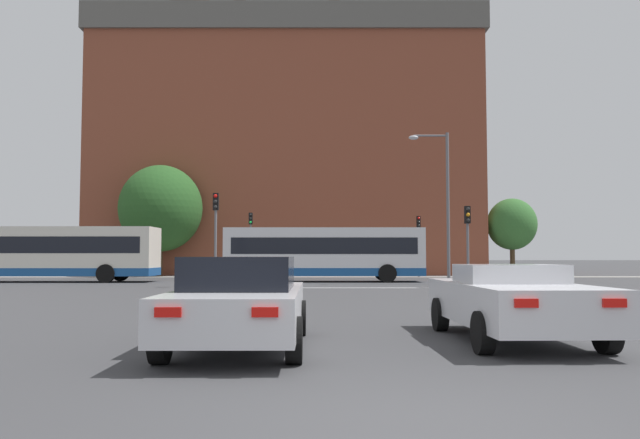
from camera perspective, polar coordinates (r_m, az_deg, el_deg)
The scene contains 16 objects.
ground_plane at distance 5.69m, azimuth 9.95°, elevation -18.11°, with size 400.00×400.00×0.00m, color #3D3D3F.
stop_line_strip at distance 28.43m, azimuth 1.78°, elevation -6.26°, with size 8.81×0.30×0.01m, color silver.
far_pavement at distance 43.01m, azimuth 1.12°, elevation -5.26°, with size 69.79×2.50×0.01m, color gray.
brick_civic_building at distance 52.74m, azimuth -3.19°, elevation 6.59°, with size 30.74×12.69×28.26m.
car_saloon_left at distance 10.05m, azimuth -7.40°, elevation -7.38°, with size 2.05×4.92×1.44m.
car_roadster_right at distance 11.27m, azimuth 16.99°, elevation -7.09°, with size 2.17×4.73×1.30m.
bus_crossing_lead at distance 35.05m, azimuth 0.24°, elevation -3.09°, with size 11.05×2.71×3.00m.
bus_crossing_trailing at distance 37.94m, azimuth -23.89°, elevation -2.78°, with size 12.16×2.75×3.04m.
traffic_light_near_left at distance 29.36m, azimuth -9.67°, elevation -0.41°, with size 0.26×0.31×4.37m.
traffic_light_far_right at distance 43.06m, azimuth 8.87°, elevation -1.50°, with size 0.26×0.31×4.17m.
traffic_light_near_right at distance 29.27m, azimuth 13.21°, elevation -1.14°, with size 0.26×0.31×3.73m.
traffic_light_far_left at distance 42.65m, azimuth -6.51°, elevation -1.32°, with size 0.26×0.31×4.39m.
street_lamp_junction at distance 32.19m, azimuth 10.90°, elevation 2.45°, with size 2.05×0.36×7.72m.
pedestrian_waiting at distance 43.67m, azimuth -3.37°, elevation -3.86°, with size 0.38×0.46×1.78m.
tree_by_building at distance 46.31m, azimuth -14.50°, elevation 0.99°, with size 5.94×5.94×7.99m.
tree_kerbside at distance 48.97m, azimuth 16.99°, elevation -0.43°, with size 3.68×3.68×5.76m.
Camera 1 is at (-0.95, -5.42, 1.46)m, focal length 35.00 mm.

